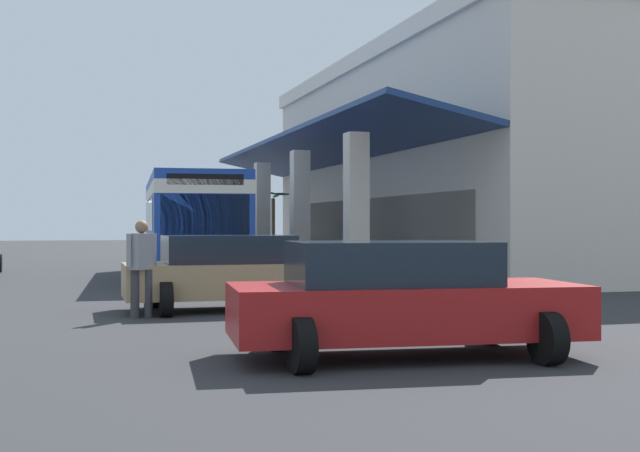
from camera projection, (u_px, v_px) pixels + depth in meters
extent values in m
plane|color=#2D2D30|center=(380.00, 267.00, 32.86)|extent=(120.00, 120.00, 0.00)
cube|color=#9E998E|center=(281.00, 270.00, 30.11)|extent=(27.00, 0.50, 0.12)
cube|color=beige|center=(522.00, 172.00, 32.85)|extent=(22.50, 13.64, 7.41)
cube|color=silver|center=(522.00, 70.00, 32.85)|extent=(22.80, 13.94, 0.60)
cube|color=beige|center=(235.00, 216.00, 38.18)|extent=(0.55, 0.55, 4.08)
cube|color=beige|center=(262.00, 215.00, 32.79)|extent=(0.55, 0.55, 4.08)
cube|color=beige|center=(300.00, 213.00, 27.39)|extent=(0.55, 0.55, 4.08)
cube|color=beige|center=(356.00, 211.00, 22.00)|extent=(0.55, 0.55, 4.08)
cube|color=navy|center=(315.00, 148.00, 30.46)|extent=(22.50, 3.16, 0.82)
cube|color=#19232D|center=(358.00, 232.00, 30.93)|extent=(18.90, 0.08, 2.40)
cube|color=#193D9E|center=(190.00, 223.00, 26.66)|extent=(11.14, 3.27, 2.75)
cube|color=silver|center=(190.00, 194.00, 26.66)|extent=(11.17, 3.29, 0.36)
cube|color=#19232D|center=(190.00, 216.00, 26.95)|extent=(9.39, 3.19, 0.90)
cube|color=#19232D|center=(205.00, 218.00, 21.32)|extent=(0.21, 2.24, 1.20)
cube|color=black|center=(205.00, 179.00, 21.31)|extent=(0.19, 1.94, 0.28)
cube|color=black|center=(206.00, 273.00, 21.20)|extent=(0.36, 2.46, 0.24)
cube|color=silver|center=(241.00, 261.00, 21.47)|extent=(0.08, 0.24, 0.16)
cube|color=silver|center=(170.00, 262.00, 21.08)|extent=(0.08, 0.24, 0.16)
cube|color=silver|center=(187.00, 178.00, 28.12)|extent=(2.51, 1.94, 0.24)
cylinder|color=black|center=(246.00, 267.00, 23.40)|extent=(1.00, 0.30, 1.00)
cylinder|color=black|center=(152.00, 268.00, 22.84)|extent=(1.00, 0.30, 1.00)
cylinder|color=black|center=(220.00, 258.00, 29.95)|extent=(1.00, 0.30, 1.00)
cylinder|color=black|center=(147.00, 258.00, 29.39)|extent=(1.00, 0.30, 1.00)
cube|color=maroon|center=(405.00, 310.00, 10.67)|extent=(2.19, 4.55, 0.66)
cube|color=#19232D|center=(390.00, 263.00, 10.63)|extent=(1.80, 2.60, 0.54)
cylinder|color=black|center=(489.00, 321.00, 11.85)|extent=(0.64, 0.22, 0.64)
cylinder|color=black|center=(548.00, 338.00, 10.08)|extent=(0.64, 0.22, 0.64)
cylinder|color=black|center=(278.00, 326.00, 11.26)|extent=(0.64, 0.22, 0.64)
cylinder|color=black|center=(301.00, 346.00, 9.50)|extent=(0.64, 0.22, 0.64)
cube|color=#9E845B|center=(238.00, 279.00, 16.56)|extent=(1.83, 4.41, 0.66)
cube|color=#19232D|center=(228.00, 249.00, 16.50)|extent=(1.60, 2.47, 0.54)
cylinder|color=black|center=(300.00, 289.00, 17.84)|extent=(0.64, 0.22, 0.64)
cylinder|color=black|center=(324.00, 296.00, 16.11)|extent=(0.64, 0.22, 0.64)
cylinder|color=black|center=(157.00, 292.00, 17.01)|extent=(0.64, 0.22, 0.64)
cylinder|color=black|center=(166.00, 300.00, 15.28)|extent=(0.64, 0.22, 0.64)
cylinder|color=#38383D|center=(148.00, 293.00, 15.24)|extent=(0.16, 0.16, 0.87)
cylinder|color=#38383D|center=(135.00, 294.00, 15.15)|extent=(0.16, 0.16, 0.87)
cube|color=gray|center=(142.00, 251.00, 15.19)|extent=(0.53, 0.50, 0.65)
sphere|color=#8C664C|center=(142.00, 227.00, 15.19)|extent=(0.24, 0.24, 0.24)
cylinder|color=gray|center=(154.00, 249.00, 15.44)|extent=(0.09, 0.09, 0.59)
cylinder|color=gray|center=(129.00, 250.00, 14.94)|extent=(0.09, 0.09, 0.59)
cube|color=brown|center=(273.00, 257.00, 36.05)|extent=(0.75, 0.75, 0.52)
cylinder|color=#332319|center=(273.00, 251.00, 36.05)|extent=(0.64, 0.64, 0.02)
cylinder|color=brown|center=(273.00, 225.00, 36.05)|extent=(0.16, 0.16, 2.27)
ellipsoid|color=#286B33|center=(276.00, 196.00, 35.52)|extent=(1.10, 0.22, 0.19)
ellipsoid|color=#286B33|center=(282.00, 194.00, 36.27)|extent=(0.44, 0.86, 0.16)
ellipsoid|color=#286B33|center=(273.00, 193.00, 36.48)|extent=(0.89, 0.37, 0.14)
ellipsoid|color=#286B33|center=(263.00, 193.00, 35.78)|extent=(0.47, 0.98, 0.18)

